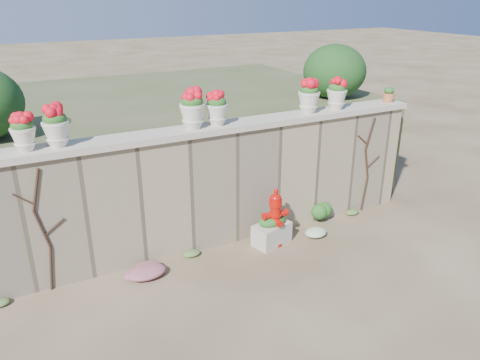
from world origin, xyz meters
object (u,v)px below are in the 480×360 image
fire_hydrant (275,217)px  terracotta_pot (389,95)px  planter_box (272,231)px  urn_pot_0 (23,132)px

fire_hydrant → terracotta_pot: size_ratio=3.70×
planter_box → urn_pot_0: bearing=156.5°
planter_box → terracotta_pot: terracotta_pot is taller
fire_hydrant → urn_pot_0: 4.11m
planter_box → urn_pot_0: urn_pot_0 is taller
planter_box → terracotta_pot: (2.90, 0.54, 1.98)m
fire_hydrant → terracotta_pot: bearing=15.0°
fire_hydrant → planter_box: 0.28m
planter_box → urn_pot_0: size_ratio=1.39×
urn_pot_0 → planter_box: bearing=-8.6°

